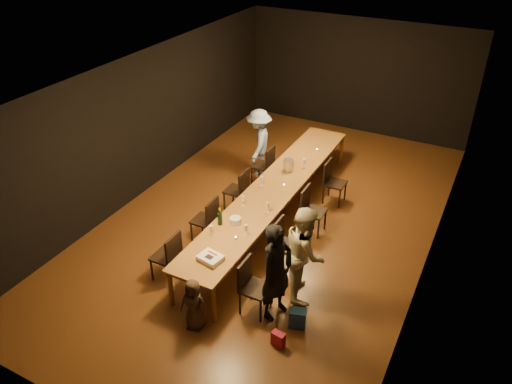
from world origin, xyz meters
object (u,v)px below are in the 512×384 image
at_px(chair_left_1, 204,220).
at_px(man_blue, 259,142).
at_px(ice_bucket, 289,165).
at_px(table, 274,190).
at_px(chair_right_0, 256,288).
at_px(chair_left_3, 263,165).
at_px(woman_tan, 305,252).
at_px(child, 194,304).
at_px(chair_left_0, 166,256).
at_px(woman_birthday, 277,272).
at_px(birthday_cake, 210,258).
at_px(chair_right_1, 288,245).
at_px(chair_right_3, 335,183).
at_px(chair_left_2, 236,190).
at_px(champagne_bottle, 220,216).
at_px(plate_stack, 235,220).
at_px(chair_right_2, 314,211).

xyz_separation_m(chair_left_1, man_blue, (-0.30, 2.81, 0.31)).
height_order(chair_left_1, man_blue, man_blue).
bearing_deg(chair_left_1, ice_bucket, -22.37).
relative_size(table, chair_right_0, 6.45).
xyz_separation_m(chair_left_3, woman_tan, (2.19, -2.86, 0.36)).
distance_m(chair_left_3, child, 4.44).
bearing_deg(chair_left_0, woman_birthday, -87.00).
bearing_deg(birthday_cake, child, -70.42).
distance_m(chair_left_0, child, 1.26).
bearing_deg(chair_right_1, woman_birthday, 15.32).
xyz_separation_m(chair_right_1, chair_right_3, (0.00, 2.40, 0.00)).
distance_m(chair_left_1, woman_birthday, 2.31).
height_order(chair_left_2, woman_tan, woman_tan).
height_order(table, chair_left_0, chair_left_0).
bearing_deg(champagne_bottle, chair_right_0, -37.07).
relative_size(table, child, 6.77).
bearing_deg(chair_left_3, child, -166.47).
xyz_separation_m(table, chair_left_3, (-0.85, 1.20, -0.24)).
distance_m(chair_left_1, chair_left_2, 1.20).
xyz_separation_m(chair_left_1, chair_left_3, (0.00, 2.40, 0.00)).
relative_size(chair_left_1, woman_birthday, 0.57).
bearing_deg(plate_stack, champagne_bottle, -144.19).
height_order(man_blue, ice_bucket, man_blue).
bearing_deg(man_blue, chair_right_3, 62.02).
relative_size(table, ice_bucket, 25.34).
bearing_deg(ice_bucket, chair_left_1, -112.37).
distance_m(chair_left_1, champagne_bottle, 0.80).
bearing_deg(chair_right_2, chair_left_1, -54.78).
bearing_deg(champagne_bottle, man_blue, 105.32).
height_order(chair_right_1, chair_left_2, same).
distance_m(chair_left_0, plate_stack, 1.32).
bearing_deg(man_blue, plate_stack, 3.27).
height_order(chair_left_1, champagne_bottle, champagne_bottle).
height_order(woman_tan, ice_bucket, woman_tan).
bearing_deg(plate_stack, table, 86.95).
height_order(child, champagne_bottle, champagne_bottle).
height_order(chair_left_2, champagne_bottle, champagne_bottle).
bearing_deg(chair_left_2, chair_right_3, -54.78).
relative_size(man_blue, plate_stack, 7.81).
bearing_deg(woman_birthday, birthday_cake, 113.90).
xyz_separation_m(chair_right_1, chair_left_0, (-1.70, -1.20, 0.00)).
xyz_separation_m(chair_left_0, birthday_cake, (0.93, -0.04, 0.33)).
distance_m(chair_right_1, chair_left_1, 1.70).
xyz_separation_m(table, child, (0.19, -3.12, -0.26)).
bearing_deg(man_blue, birthday_cake, 0.35).
bearing_deg(chair_left_3, birthday_cake, -165.71).
distance_m(chair_right_0, child, 0.98).
xyz_separation_m(woman_tan, plate_stack, (-1.42, 0.28, -0.02)).
xyz_separation_m(chair_right_3, chair_left_0, (-1.70, -3.60, 0.00)).
bearing_deg(chair_right_3, man_blue, -101.45).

